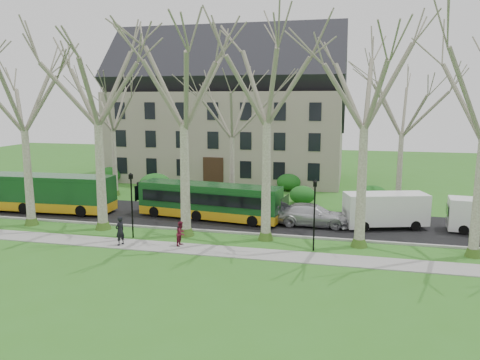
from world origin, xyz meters
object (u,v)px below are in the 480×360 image
bus_follow (209,201)px  pedestrian_a (120,231)px  pedestrian_b (181,233)px  bus_lead (39,192)px  van_a (385,211)px  sedan (312,215)px

bus_follow → pedestrian_a: bus_follow is taller
pedestrian_b → bus_follow: bearing=7.7°
bus_lead → van_a: size_ratio=2.18×
sedan → bus_follow: bearing=89.1°
pedestrian_a → pedestrian_b: bearing=121.4°
bus_lead → pedestrian_a: bearing=-34.8°
bus_follow → pedestrian_b: size_ratio=7.16×
sedan → van_a: van_a is taller
bus_lead → van_a: bus_lead is taller
bus_lead → pedestrian_a: size_ratio=6.75×
bus_follow → pedestrian_b: 6.95m
sedan → bus_lead: bearing=92.1°
sedan → van_a: (5.12, 0.60, 0.46)m
bus_lead → bus_follow: size_ratio=1.12×
pedestrian_b → bus_lead: bearing=72.9°
bus_follow → van_a: bearing=9.3°
van_a → pedestrian_b: van_a is taller
bus_follow → van_a: (13.03, 0.38, -0.15)m
bus_follow → van_a: bus_follow is taller
sedan → pedestrian_b: (-7.67, -6.70, -0.01)m
pedestrian_a → pedestrian_b: (3.77, 0.80, -0.14)m
sedan → pedestrian_b: bearing=131.8°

